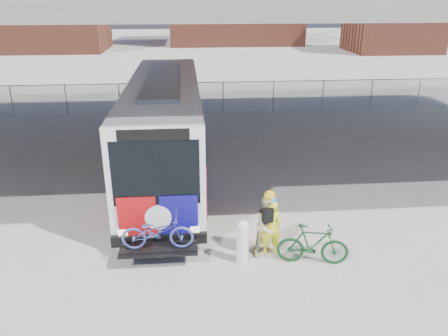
{
  "coord_description": "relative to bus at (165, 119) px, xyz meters",
  "views": [
    {
      "loc": [
        -1.16,
        -13.26,
        6.56
      ],
      "look_at": [
        -0.08,
        -0.88,
        1.6
      ],
      "focal_mm": 35.0,
      "sensor_mm": 36.0,
      "label": 1
    }
  ],
  "objects": [
    {
      "name": "ground",
      "position": [
        2.0,
        -3.08,
        -2.11
      ],
      "size": [
        160.0,
        160.0,
        0.0
      ],
      "primitive_type": "plane",
      "color": "#9E9991",
      "rests_on": "ground"
    },
    {
      "name": "bus",
      "position": [
        0.0,
        0.0,
        0.0
      ],
      "size": [
        2.67,
        12.9,
        3.69
      ],
      "color": "silver",
      "rests_on": "ground"
    },
    {
      "name": "chainlink_fence",
      "position": [
        2.0,
        8.92,
        -0.68
      ],
      "size": [
        30.0,
        0.06,
        30.0
      ],
      "color": "gray",
      "rests_on": "ground"
    },
    {
      "name": "brick_buildings",
      "position": [
        3.23,
        45.15,
        3.31
      ],
      "size": [
        54.0,
        22.0,
        12.0
      ],
      "color": "brown",
      "rests_on": "ground"
    },
    {
      "name": "bollard",
      "position": [
        2.17,
        -6.66,
        -1.46
      ],
      "size": [
        0.32,
        0.32,
        1.22
      ],
      "color": "silver",
      "rests_on": "ground"
    },
    {
      "name": "cyclist_hivis",
      "position": [
        2.96,
        -6.32,
        -1.26
      ],
      "size": [
        0.61,
        0.42,
        1.76
      ],
      "rotation": [
        0.0,
        0.0,
        3.2
      ],
      "color": "yellow",
      "rests_on": "ground"
    },
    {
      "name": "cyclist_tan",
      "position": [
        2.9,
        -6.32,
        -1.22
      ],
      "size": [
        1.03,
        0.95,
        1.88
      ],
      "rotation": [
        0.0,
        0.0,
        0.47
      ],
      "color": "#C1B87C",
      "rests_on": "ground"
    },
    {
      "name": "bike_parked",
      "position": [
        3.97,
        -6.86,
        -1.55
      ],
      "size": [
        1.91,
        0.87,
        1.11
      ],
      "primitive_type": "imported",
      "rotation": [
        0.0,
        0.0,
        1.38
      ],
      "color": "#143F1F",
      "rests_on": "ground"
    }
  ]
}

